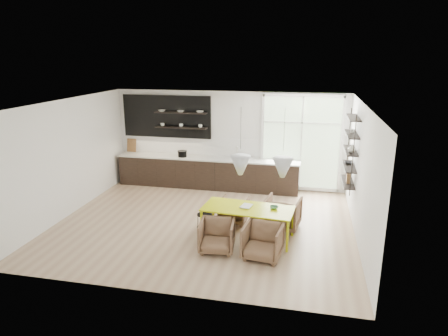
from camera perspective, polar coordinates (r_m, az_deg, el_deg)
room at (r=10.18m, az=1.83°, el=1.84°), size 7.02×6.01×2.91m
kitchen_run at (r=12.18m, az=-2.77°, el=-0.01°), size 5.54×0.69×2.75m
right_shelving at (r=10.11m, az=17.61°, el=2.10°), size 0.26×1.22×1.90m
dining_table at (r=8.77m, az=3.44°, el=-6.00°), size 2.04×1.06×0.72m
armchair_back_left at (r=9.72m, az=1.44°, el=-6.05°), size 0.70×0.71×0.60m
armchair_back_right at (r=9.47m, az=8.34°, el=-6.39°), size 0.91×0.93×0.74m
armchair_front_left at (r=8.36m, az=-1.02°, el=-9.68°), size 0.77×0.78×0.66m
armchair_front_right at (r=8.12m, az=5.55°, el=-10.39°), size 0.83×0.85×0.70m
wire_stool at (r=9.17m, az=-2.79°, el=-7.52°), size 0.36×0.36×0.45m
table_book at (r=8.84m, az=2.52°, el=-5.36°), size 0.28×0.34×0.03m
table_bowl at (r=8.75m, az=7.16°, el=-5.61°), size 0.19×0.19×0.06m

